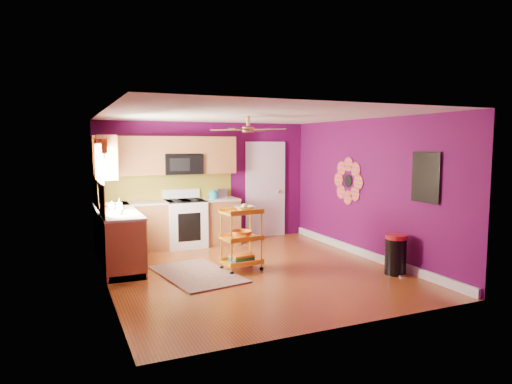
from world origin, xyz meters
name	(u,v)px	position (x,y,z in m)	size (l,w,h in m)	color
ground	(253,271)	(0.00, 0.00, 0.00)	(5.00, 5.00, 0.00)	brown
room_envelope	(255,170)	(0.03, 0.00, 1.63)	(4.54, 5.04, 2.52)	#520944
lower_cabinets	(148,231)	(-1.35, 1.82, 0.43)	(2.81, 2.31, 0.94)	brown
electric_range	(185,223)	(-0.55, 2.17, 0.48)	(0.76, 0.66, 1.13)	white
upper_cabinetry	(148,157)	(-1.24, 2.17, 1.80)	(2.80, 2.30, 1.26)	brown
left_window	(100,164)	(-2.22, 1.05, 1.74)	(0.08, 1.35, 1.08)	white
panel_door	(265,191)	(1.35, 2.47, 1.02)	(0.95, 0.11, 2.15)	white
right_wall_art	(380,179)	(2.23, -0.34, 1.44)	(0.04, 2.74, 1.04)	black
ceiling_fan	(248,129)	(0.00, 0.20, 2.29)	(1.01, 1.01, 0.26)	#BF8C3F
shag_rug	(197,274)	(-0.90, 0.15, 0.01)	(1.01, 1.65, 0.02)	black
rolling_cart	(242,236)	(-0.14, 0.13, 0.56)	(0.65, 0.50, 1.09)	yellow
trash_can	(396,255)	(1.98, -1.07, 0.32)	(0.36, 0.38, 0.63)	black
teal_kettle	(213,195)	(0.03, 2.13, 1.02)	(0.18, 0.18, 0.21)	teal
toaster	(221,193)	(0.26, 2.31, 1.03)	(0.22, 0.15, 0.18)	beige
soap_bottle_a	(119,204)	(-1.91, 1.30, 1.04)	(0.09, 0.09, 0.19)	#EA3F72
soap_bottle_b	(112,205)	(-2.03, 1.33, 1.02)	(0.12, 0.12, 0.15)	white
counter_dish	(111,205)	(-2.00, 1.81, 0.97)	(0.26, 0.26, 0.06)	white
counter_cup	(120,212)	(-1.97, 0.73, 0.98)	(0.11, 0.11, 0.09)	white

